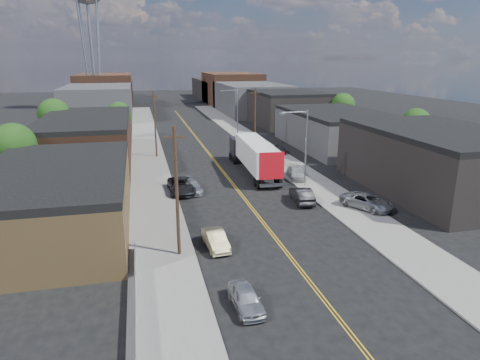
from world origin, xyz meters
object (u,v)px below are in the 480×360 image
car_left_b (216,240)px  car_left_d (191,186)px  car_right_lot_b (296,173)px  car_right_lot_c (280,149)px  semi_truck (252,153)px  car_right_oncoming (302,195)px  car_left_c (181,186)px  car_ahead_truck (242,153)px  car_left_a (246,298)px  car_right_lot_a (367,201)px

car_left_b → car_left_d: (-0.03, 15.26, -0.01)m
car_right_lot_b → car_right_lot_c: 14.70m
semi_truck → car_left_b: 23.96m
car_left_d → car_right_oncoming: size_ratio=0.96×
car_left_c → car_right_lot_b: (14.60, 2.35, 0.00)m
car_left_b → car_ahead_truck: car_left_b is taller
car_left_a → semi_truck: bearing=71.3°
car_right_oncoming → car_left_a: bearing=65.8°
car_left_a → car_right_lot_c: size_ratio=1.06×
car_left_a → car_left_c: size_ratio=0.67×
car_left_a → car_right_lot_b: 29.61m
car_left_b → car_ahead_truck: bearing=68.5°
car_right_lot_b → car_ahead_truck: size_ratio=0.99×
car_right_lot_a → car_right_lot_b: car_right_lot_a is taller
semi_truck → car_right_lot_b: size_ratio=3.73×
semi_truck → car_right_lot_c: semi_truck is taller
car_right_lot_b → car_ahead_truck: 14.14m
car_left_c → car_right_oncoming: (11.95, -6.32, -0.01)m
car_right_lot_b → car_ahead_truck: car_right_lot_b is taller
semi_truck → car_right_oncoming: 13.45m
car_right_oncoming → car_right_lot_b: size_ratio=1.06×
car_left_b → car_right_lot_a: car_right_lot_a is taller
car_left_c → car_right_lot_a: size_ratio=1.10×
car_left_a → car_left_c: (-1.40, 24.16, 0.14)m
semi_truck → car_ahead_truck: semi_truck is taller
car_left_a → car_left_b: 8.90m
car_right_lot_c → car_ahead_truck: size_ratio=0.81×
car_ahead_truck → car_left_a: bearing=-96.1°
car_left_c → car_left_d: size_ratio=1.25×
car_left_d → car_ahead_truck: size_ratio=1.01×
car_left_a → car_right_lot_a: size_ratio=0.74×
semi_truck → car_right_lot_c: (7.15, 9.92, -1.76)m
car_right_oncoming → car_ahead_truck: car_right_oncoming is taller
car_left_b → car_right_oncoming: 14.01m
car_left_c → car_right_lot_b: size_ratio=1.27×
car_right_lot_c → car_left_d: bearing=-125.9°
car_right_oncoming → car_ahead_truck: 22.35m
car_right_lot_b → car_ahead_truck: (-3.70, 13.65, -0.17)m
semi_truck → car_right_lot_b: bearing=-42.8°
car_left_c → car_right_lot_c: size_ratio=1.57×
semi_truck → car_left_b: (-8.96, -22.15, -1.86)m
semi_truck → car_left_d: 11.48m
car_left_c → car_right_lot_a: bearing=-31.2°
car_right_lot_a → semi_truck: bearing=84.6°
car_right_oncoming → car_right_lot_b: (2.65, 8.68, 0.01)m
car_right_lot_a → car_left_c: bearing=121.4°
car_left_b → car_left_c: car_left_c is taller
car_left_a → car_right_oncoming: car_right_oncoming is taller
car_right_lot_b → car_left_c: bearing=-162.2°
car_left_a → car_right_lot_b: size_ratio=0.86×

